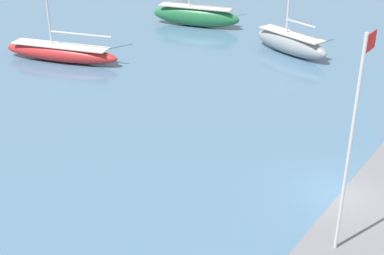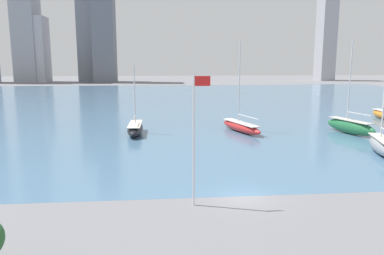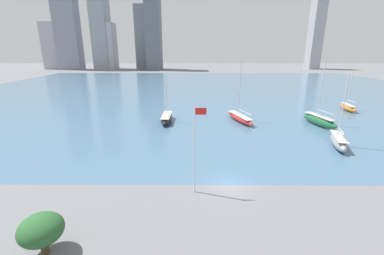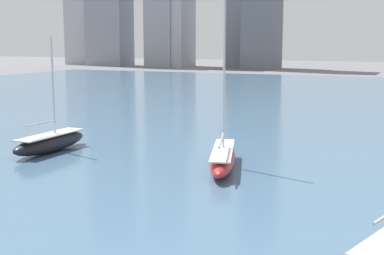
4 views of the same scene
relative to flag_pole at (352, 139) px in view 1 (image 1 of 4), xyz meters
The scene contains 5 objects.
ground_plane 6.78m from the flag_pole, 19.88° to the left, with size 500.00×500.00×0.00m, color slate.
flag_pole is the anchor object (origin of this frame).
sailboat_gray 27.00m from the flag_pole, 30.53° to the left, with size 4.06×8.18×11.28m.
sailboat_green 36.36m from the flag_pole, 45.04° to the left, with size 4.18×9.52×13.59m.
sailboat_red 30.43m from the flag_pole, 70.88° to the left, with size 4.91×10.57×13.43m.
Camera 1 is at (-22.87, -7.19, 15.06)m, focal length 50.00 mm.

